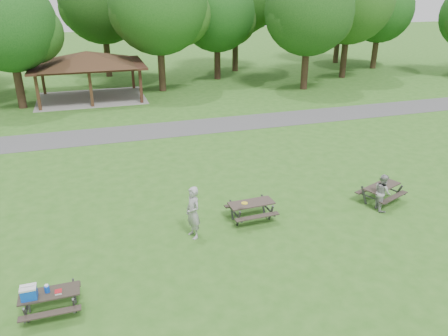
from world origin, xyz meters
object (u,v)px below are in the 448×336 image
picnic_table_near (43,295)px  picnic_table_middle (251,207)px  frisbee_thrower (193,213)px  frisbee_catcher (382,192)px

picnic_table_near → picnic_table_middle: picnic_table_near is taller
picnic_table_near → frisbee_thrower: 5.65m
frisbee_catcher → frisbee_thrower: bearing=98.2°
picnic_table_near → picnic_table_middle: 8.09m
frisbee_thrower → picnic_table_near: bearing=-77.1°
picnic_table_near → frisbee_thrower: bearing=29.1°
picnic_table_middle → frisbee_thrower: bearing=-167.3°
frisbee_thrower → frisbee_catcher: frisbee_thrower is taller
picnic_table_near → frisbee_catcher: 13.01m
picnic_table_near → frisbee_thrower: frisbee_thrower is taller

